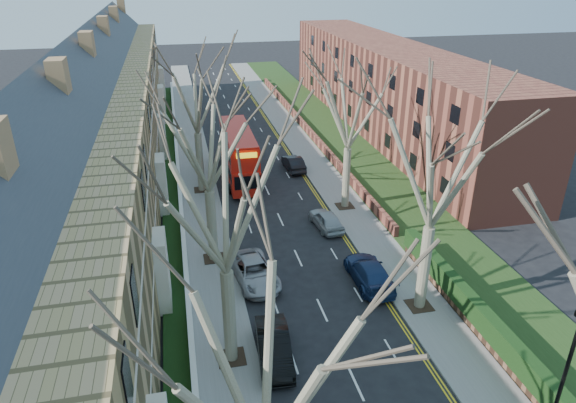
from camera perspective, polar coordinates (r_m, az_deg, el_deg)
pavement_left at (r=56.77m, az=-10.58°, el=5.59°), size 3.00×102.00×0.12m
pavement_right at (r=58.29m, az=1.32°, el=6.54°), size 3.00×102.00×0.12m
terrace_left at (r=47.89m, az=-19.83°, el=7.75°), size 9.70×78.00×13.60m
flats_right at (r=64.20m, az=10.71°, el=12.42°), size 13.97×54.00×10.00m
wall_hedge_right at (r=28.44m, az=23.77°, el=-15.46°), size 0.70×24.00×1.80m
front_wall_left at (r=49.05m, az=-12.07°, el=3.00°), size 0.30×78.00×1.00m
grass_verge_right at (r=59.46m, az=5.57°, el=6.89°), size 6.00×102.00×0.06m
lamp_post at (r=21.76m, az=27.79°, el=-18.72°), size 0.18×0.50×8.11m
tree_left_near at (r=14.48m, az=-3.00°, el=-17.00°), size 9.80×9.80×13.73m
tree_left_mid at (r=22.59m, az=-7.38°, el=1.22°), size 10.50×10.50×14.71m
tree_left_far at (r=32.07m, az=-9.19°, el=7.77°), size 10.15×10.15×14.22m
tree_left_dist at (r=43.61m, az=-10.41°, el=12.71°), size 10.50×10.50×14.71m
tree_right_mid at (r=27.64m, az=16.43°, el=4.90°), size 10.50×10.50×14.71m
tree_right_far at (r=39.99m, az=6.95°, el=11.36°), size 10.15×10.15×14.22m
double_decker_bus at (r=48.18m, az=-5.49°, el=5.12°), size 2.86×10.96×4.57m
car_left_mid at (r=27.24m, az=-1.58°, el=-15.87°), size 1.97×4.78×1.54m
car_left_far at (r=33.03m, az=-3.76°, el=-7.78°), size 3.07×5.47×1.44m
car_right_near at (r=33.21m, az=9.03°, el=-7.79°), size 2.21×5.28×1.52m
car_right_mid at (r=39.43m, az=4.27°, el=-2.01°), size 2.10×4.25×1.39m
car_right_far at (r=50.44m, az=0.61°, el=4.29°), size 1.67×4.30×1.40m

